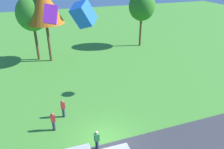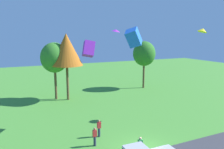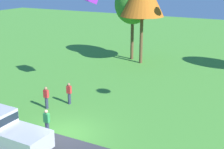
# 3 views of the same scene
# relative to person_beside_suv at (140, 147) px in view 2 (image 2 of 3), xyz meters

# --- Properties ---
(person_beside_suv) EXTENTS (0.36, 0.24, 1.71)m
(person_beside_suv) POSITION_rel_person_beside_suv_xyz_m (0.00, 0.00, 0.00)
(person_beside_suv) COLOR #2D334C
(person_beside_suv) RESTS_ON ground
(person_watching_sky) EXTENTS (0.36, 0.24, 1.71)m
(person_watching_sky) POSITION_rel_person_beside_suv_xyz_m (-2.68, 3.22, 0.00)
(person_watching_sky) COLOR #2D334C
(person_watching_sky) RESTS_ON ground
(person_on_lawn) EXTENTS (0.36, 0.24, 1.71)m
(person_on_lawn) POSITION_rel_person_beside_suv_xyz_m (-1.68, 4.73, 0.00)
(person_on_lawn) COLOR #2D334C
(person_on_lawn) RESTS_ON ground
(tree_right_of_center) EXTENTS (4.12, 4.12, 8.70)m
(tree_right_of_center) POSITION_rel_person_beside_suv_xyz_m (-3.05, 19.43, 5.52)
(tree_right_of_center) COLOR brown
(tree_right_of_center) RESTS_ON ground
(tree_far_right) EXTENTS (4.75, 4.75, 10.02)m
(tree_far_right) POSITION_rel_person_beside_suv_xyz_m (-1.46, 18.36, 6.74)
(tree_far_right) COLOR brown
(tree_far_right) RESTS_ON ground
(tree_lone_near) EXTENTS (4.11, 4.11, 8.68)m
(tree_lone_near) POSITION_rel_person_beside_suv_xyz_m (13.29, 20.21, 5.51)
(tree_lone_near) COLOR brown
(tree_lone_near) RESTS_ON ground
(kite_box_near_flag) EXTENTS (1.71, 1.39, 1.71)m
(kite_box_near_flag) POSITION_rel_person_beside_suv_xyz_m (-0.25, 0.91, 8.63)
(kite_box_near_flag) COLOR blue
(kite_delta_high_left) EXTENTS (1.32, 1.26, 0.69)m
(kite_delta_high_left) POSITION_rel_person_beside_suv_xyz_m (11.48, 5.24, 9.41)
(kite_delta_high_left) COLOR yellow
(kite_box_high_right) EXTENTS (1.54, 1.62, 1.94)m
(kite_box_high_right) POSITION_rel_person_beside_suv_xyz_m (-1.52, 7.91, 7.43)
(kite_box_high_right) COLOR purple
(kite_delta_mid_center) EXTENTS (1.88, 1.88, 0.57)m
(kite_delta_mid_center) POSITION_rel_person_beside_suv_xyz_m (5.77, 16.58, 9.56)
(kite_delta_mid_center) COLOR purple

